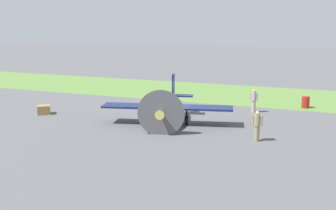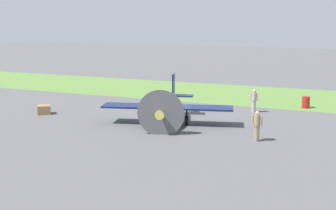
# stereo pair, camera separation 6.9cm
# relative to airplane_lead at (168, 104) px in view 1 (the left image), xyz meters

# --- Properties ---
(ground_plane) EXTENTS (160.00, 160.00, 0.00)m
(ground_plane) POSITION_rel_airplane_lead_xyz_m (0.79, -2.60, -1.29)
(ground_plane) COLOR #515154
(grass_verge) EXTENTS (120.00, 11.00, 0.01)m
(grass_verge) POSITION_rel_airplane_lead_xyz_m (0.79, -13.14, -1.28)
(grass_verge) COLOR #567A38
(grass_verge) RESTS_ON ground
(airplane_lead) EXTENTS (8.65, 6.94, 3.07)m
(airplane_lead) POSITION_rel_airplane_lead_xyz_m (0.00, 0.00, 0.00)
(airplane_lead) COLOR #141E47
(airplane_lead) RESTS_ON ground
(ground_crew_chief) EXTENTS (0.63, 0.38, 1.73)m
(ground_crew_chief) POSITION_rel_airplane_lead_xyz_m (-4.51, -5.68, -0.37)
(ground_crew_chief) COLOR #9E998E
(ground_crew_chief) RESTS_ON ground
(ground_crew_mechanic) EXTENTS (0.61, 0.38, 1.73)m
(ground_crew_mechanic) POSITION_rel_airplane_lead_xyz_m (-6.33, 2.06, -0.37)
(ground_crew_mechanic) COLOR #847A5B
(ground_crew_mechanic) RESTS_ON ground
(fuel_drum) EXTENTS (0.60, 0.60, 0.90)m
(fuel_drum) POSITION_rel_airplane_lead_xyz_m (-7.89, -8.90, -0.84)
(fuel_drum) COLOR maroon
(fuel_drum) RESTS_ON ground
(supply_crate) EXTENTS (1.27, 1.27, 0.64)m
(supply_crate) POSITION_rel_airplane_lead_xyz_m (9.46, 0.77, -0.97)
(supply_crate) COLOR olive
(supply_crate) RESTS_ON ground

